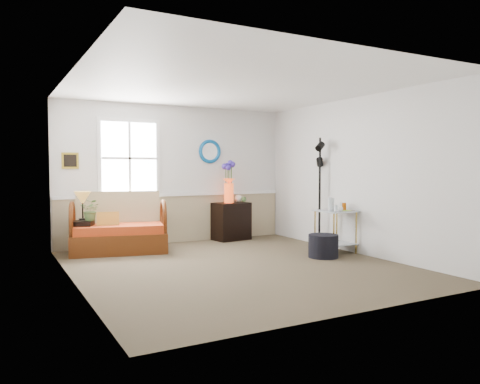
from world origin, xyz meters
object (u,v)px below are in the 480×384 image
loveseat (119,222)px  cabinet (231,221)px  floor_lamp (320,192)px  side_table (335,232)px  ottoman (323,246)px  lamp_stand (83,238)px

loveseat → cabinet: (2.29, 0.30, -0.14)m
floor_lamp → side_table: bearing=-124.4°
side_table → ottoman: side_table is taller
floor_lamp → cabinet: bearing=104.2°
loveseat → ottoman: (2.75, -2.02, -0.32)m
cabinet → floor_lamp: size_ratio=0.37×
side_table → ottoman: size_ratio=1.51×
loveseat → lamp_stand: bearing=-173.5°
ottoman → loveseat: bearing=143.7°
side_table → loveseat: bearing=150.5°
cabinet → loveseat: bearing=179.6°
side_table → floor_lamp: (0.15, 0.62, 0.62)m
lamp_stand → cabinet: bearing=4.7°
loveseat → floor_lamp: floor_lamp is taller
cabinet → lamp_stand: bearing=176.9°
floor_lamp → ottoman: bearing=-145.3°
lamp_stand → cabinet: cabinet is taller
lamp_stand → loveseat: bearing=-6.4°
loveseat → ottoman: size_ratio=3.26×
cabinet → floor_lamp: 1.90m
lamp_stand → side_table: (3.75, -1.86, 0.08)m
lamp_stand → floor_lamp: 4.16m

